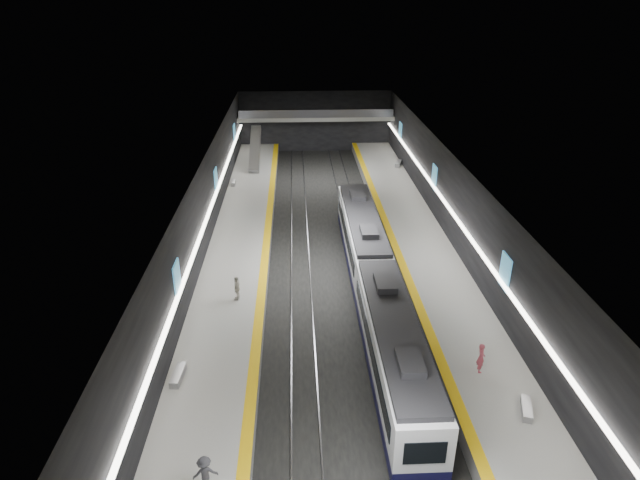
{
  "coord_description": "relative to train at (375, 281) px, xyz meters",
  "views": [
    {
      "loc": [
        -2.74,
        -36.06,
        20.24
      ],
      "look_at": [
        -0.94,
        1.91,
        2.2
      ],
      "focal_mm": 30.0,
      "sensor_mm": 36.0,
      "label": 1
    }
  ],
  "objects": [
    {
      "name": "ground",
      "position": [
        -2.5,
        4.69,
        -2.2
      ],
      "size": [
        70.0,
        70.0,
        0.0
      ],
      "primitive_type": "plane",
      "color": "black",
      "rests_on": "ground"
    },
    {
      "name": "ceiling",
      "position": [
        -2.5,
        4.69,
        5.8
      ],
      "size": [
        20.0,
        70.0,
        0.04
      ],
      "primitive_type": "cube",
      "rotation": [
        3.14,
        0.0,
        0.0
      ],
      "color": "beige",
      "rests_on": "wall_left"
    },
    {
      "name": "wall_left",
      "position": [
        -12.5,
        4.69,
        1.8
      ],
      "size": [
        0.04,
        70.0,
        8.0
      ],
      "primitive_type": "cube",
      "color": "black",
      "rests_on": "ground"
    },
    {
      "name": "wall_right",
      "position": [
        7.5,
        4.69,
        1.8
      ],
      "size": [
        0.04,
        70.0,
        8.0
      ],
      "primitive_type": "cube",
      "color": "black",
      "rests_on": "ground"
    },
    {
      "name": "wall_back",
      "position": [
        -2.5,
        39.69,
        1.8
      ],
      "size": [
        20.0,
        0.04,
        8.0
      ],
      "primitive_type": "cube",
      "color": "black",
      "rests_on": "ground"
    },
    {
      "name": "platform_left",
      "position": [
        -10.0,
        4.69,
        -1.7
      ],
      "size": [
        5.0,
        70.0,
        1.0
      ],
      "primitive_type": "cube",
      "color": "slate",
      "rests_on": "ground"
    },
    {
      "name": "tile_surface_left",
      "position": [
        -10.0,
        4.69,
        -1.19
      ],
      "size": [
        5.0,
        70.0,
        0.02
      ],
      "primitive_type": "cube",
      "color": "#ACACA7",
      "rests_on": "platform_left"
    },
    {
      "name": "tactile_strip_left",
      "position": [
        -7.8,
        4.69,
        -1.18
      ],
      "size": [
        0.6,
        70.0,
        0.02
      ],
      "primitive_type": "cube",
      "color": "yellow",
      "rests_on": "platform_left"
    },
    {
      "name": "platform_right",
      "position": [
        5.0,
        4.69,
        -1.7
      ],
      "size": [
        5.0,
        70.0,
        1.0
      ],
      "primitive_type": "cube",
      "color": "slate",
      "rests_on": "ground"
    },
    {
      "name": "tile_surface_right",
      "position": [
        5.0,
        4.69,
        -1.19
      ],
      "size": [
        5.0,
        70.0,
        0.02
      ],
      "primitive_type": "cube",
      "color": "#ACACA7",
      "rests_on": "platform_right"
    },
    {
      "name": "tactile_strip_right",
      "position": [
        2.8,
        4.69,
        -1.18
      ],
      "size": [
        0.6,
        70.0,
        0.02
      ],
      "primitive_type": "cube",
      "color": "yellow",
      "rests_on": "platform_right"
    },
    {
      "name": "rails",
      "position": [
        -2.5,
        4.69,
        -2.14
      ],
      "size": [
        6.52,
        70.0,
        0.12
      ],
      "color": "gray",
      "rests_on": "ground"
    },
    {
      "name": "train",
      "position": [
        0.0,
        0.0,
        0.0
      ],
      "size": [
        2.69,
        30.04,
        3.6
      ],
      "color": "black",
      "rests_on": "ground"
    },
    {
      "name": "ad_posters",
      "position": [
        -2.5,
        5.69,
        2.3
      ],
      "size": [
        19.94,
        53.5,
        2.2
      ],
      "color": "#3F93BF",
      "rests_on": "wall_left"
    },
    {
      "name": "cove_light_left",
      "position": [
        -12.3,
        4.69,
        1.6
      ],
      "size": [
        0.25,
        68.6,
        0.12
      ],
      "primitive_type": "cube",
      "color": "white",
      "rests_on": "wall_left"
    },
    {
      "name": "cove_light_right",
      "position": [
        7.3,
        4.69,
        1.6
      ],
      "size": [
        0.25,
        68.6,
        0.12
      ],
      "primitive_type": "cube",
      "color": "white",
      "rests_on": "wall_right"
    },
    {
      "name": "mezzanine_bridge",
      "position": [
        -2.5,
        37.62,
        2.84
      ],
      "size": [
        20.0,
        3.0,
        1.5
      ],
      "color": "gray",
      "rests_on": "wall_left"
    },
    {
      "name": "escalator",
      "position": [
        -10.0,
        30.69,
        0.7
      ],
      "size": [
        1.2,
        7.5,
        3.92
      ],
      "primitive_type": "cube",
      "rotation": [
        0.44,
        0.0,
        0.0
      ],
      "color": "#99999E",
      "rests_on": "platform_left"
    },
    {
      "name": "bench_left_near",
      "position": [
        -11.84,
        -8.07,
        -0.98
      ],
      "size": [
        0.63,
        1.81,
        0.43
      ],
      "primitive_type": "cube",
      "rotation": [
        0.0,
        0.0,
        -0.08
      ],
      "color": "#99999E",
      "rests_on": "platform_left"
    },
    {
      "name": "bench_left_far",
      "position": [
        -12.0,
        23.56,
        -1.0
      ],
      "size": [
        0.52,
        1.65,
        0.4
      ],
      "primitive_type": "cube",
      "rotation": [
        0.0,
        0.0,
        0.04
      ],
      "color": "#99999E",
      "rests_on": "platform_left"
    },
    {
      "name": "bench_right_near",
      "position": [
        6.03,
        -11.43,
        -0.99
      ],
      "size": [
        0.95,
        1.73,
        0.41
      ],
      "primitive_type": "cube",
      "rotation": [
        0.0,
        0.0,
        -0.31
      ],
      "color": "#99999E",
      "rests_on": "platform_right"
    },
    {
      "name": "bench_right_far",
      "position": [
        7.0,
        29.39,
        -0.95
      ],
      "size": [
        1.19,
        2.07,
        0.49
      ],
      "primitive_type": "cube",
      "rotation": [
        0.0,
        0.0,
        -0.34
      ],
      "color": "#99999E",
      "rests_on": "platform_right"
    },
    {
      "name": "passenger_right_a",
      "position": [
        4.68,
        -8.2,
        -0.31
      ],
      "size": [
        0.49,
        0.69,
        1.78
      ],
      "primitive_type": "imported",
      "rotation": [
        0.0,
        0.0,
        1.47
      ],
      "color": "#B24252",
      "rests_on": "platform_right"
    },
    {
      "name": "passenger_left_a",
      "position": [
        -9.35,
        -0.01,
        -0.32
      ],
      "size": [
        0.58,
        1.08,
        1.75
      ],
      "primitive_type": "imported",
      "rotation": [
        0.0,
        0.0,
        -1.72
      ],
      "color": "beige",
      "rests_on": "platform_left"
    },
    {
      "name": "passenger_left_b",
      "position": [
        -9.3,
        -15.13,
        -0.38
      ],
      "size": [
        1.14,
        0.78,
        1.63
      ],
      "primitive_type": "imported",
      "rotation": [
        0.0,
        0.0,
        3.32
      ],
      "color": "#393A40",
      "rests_on": "platform_left"
    }
  ]
}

